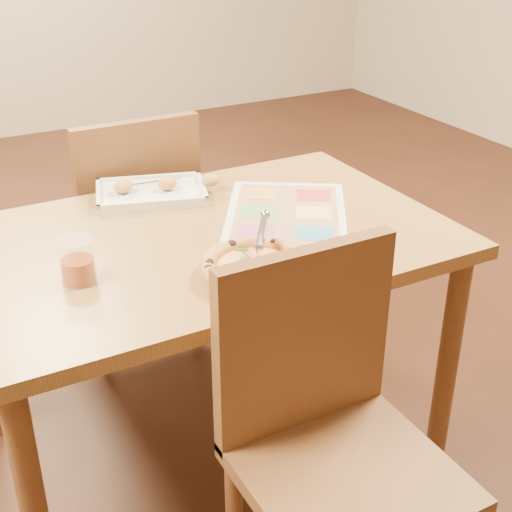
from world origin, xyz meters
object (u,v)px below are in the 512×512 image
pizza_cutter (261,236)px  appetizer_tray (155,192)px  dining_table (206,262)px  chair_far (133,209)px  glass_tumbler (77,264)px  menu (286,213)px  plate (256,272)px  pizza (256,267)px  chair_near (325,407)px

pizza_cutter → appetizer_tray: pizza_cutter is taller
dining_table → chair_far: chair_far is taller
pizza_cutter → glass_tumbler: 0.44m
menu → appetizer_tray: bearing=133.6°
plate → menu: 0.37m
dining_table → pizza: 0.30m
glass_tumbler → pizza: bearing=-24.9°
pizza_cutter → menu: 0.34m
chair_near → pizza: 0.37m
plate → glass_tumbler: 0.42m
dining_table → chair_near: chair_near is taller
glass_tumbler → menu: size_ratio=0.23×
dining_table → menu: menu is taller
chair_near → pizza_cutter: (0.05, 0.37, 0.23)m
dining_table → pizza_cutter: pizza_cutter is taller
chair_near → chair_far: bearing=90.0°
chair_near → glass_tumbler: chair_near is taller
chair_far → pizza_cutter: (0.05, -0.83, 0.23)m
dining_table → plate: plate is taller
dining_table → glass_tumbler: 0.40m
pizza → pizza_cutter: 0.08m
plate → pizza: pizza is taller
chair_far → menu: chair_far is taller
dining_table → appetizer_tray: 0.33m
chair_near → dining_table: bearing=90.0°
chair_far → pizza: (0.01, -0.87, 0.18)m
appetizer_tray → plate: bearing=-86.4°
chair_near → appetizer_tray: (-0.02, 0.91, 0.17)m
chair_near → menu: (0.26, 0.61, 0.16)m
plate → pizza: (-0.00, -0.01, 0.02)m
chair_near → plate: size_ratio=1.88×
pizza → glass_tumbler: bearing=155.1°
chair_near → menu: 0.69m
appetizer_tray → menu: (0.28, -0.30, -0.01)m
chair_near → pizza_cutter: 0.44m
chair_far → glass_tumbler: bearing=62.2°
pizza_cutter → menu: pizza_cutter is taller
pizza → pizza_cutter: size_ratio=2.24×
plate → appetizer_tray: appetizer_tray is taller
plate → appetizer_tray: 0.58m
dining_table → appetizer_tray: appetizer_tray is taller
pizza_cutter → appetizer_tray: 0.55m
dining_table → chair_far: bearing=90.0°
pizza → pizza_cutter: pizza_cutter is taller
plate → menu: bearing=48.3°
chair_near → glass_tumbler: 0.66m
plate → chair_far: bearing=91.0°
dining_table → pizza: (0.01, -0.27, 0.11)m
chair_near → pizza_cutter: chair_near is taller
chair_near → pizza: chair_near is taller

